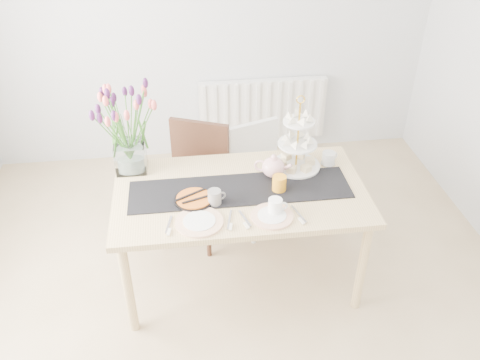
{
  "coord_description": "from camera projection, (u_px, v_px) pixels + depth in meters",
  "views": [
    {
      "loc": [
        -0.27,
        -2.1,
        2.63
      ],
      "look_at": [
        0.06,
        0.45,
        0.86
      ],
      "focal_mm": 38.0,
      "sensor_mm": 36.0,
      "label": 1
    }
  ],
  "objects": [
    {
      "name": "tart_tin",
      "position": [
        194.0,
        200.0,
        3.11
      ],
      "size": [
        0.25,
        0.25,
        0.03
      ],
      "rotation": [
        0.0,
        0.0,
        0.07
      ],
      "color": "black",
      "rests_on": "dining_table"
    },
    {
      "name": "radiator",
      "position": [
        262.0,
        110.0,
        4.82
      ],
      "size": [
        1.2,
        0.08,
        0.6
      ],
      "primitive_type": "cube",
      "color": "white",
      "rests_on": "room_shell"
    },
    {
      "name": "mug_white",
      "position": [
        275.0,
        207.0,
        3.0
      ],
      "size": [
        0.09,
        0.09,
        0.1
      ],
      "primitive_type": "cylinder",
      "rotation": [
        0.0,
        0.0,
        -0.02
      ],
      "color": "white",
      "rests_on": "dining_table"
    },
    {
      "name": "tulip_vase",
      "position": [
        125.0,
        116.0,
        3.2
      ],
      "size": [
        0.72,
        0.72,
        0.62
      ],
      "rotation": [
        0.0,
        0.0,
        0.17
      ],
      "color": "silver",
      "rests_on": "dining_table"
    },
    {
      "name": "dining_table",
      "position": [
        240.0,
        200.0,
        3.27
      ],
      "size": [
        1.6,
        0.9,
        0.75
      ],
      "color": "tan",
      "rests_on": "ground"
    },
    {
      "name": "mug_orange",
      "position": [
        279.0,
        184.0,
        3.19
      ],
      "size": [
        0.12,
        0.12,
        0.11
      ],
      "primitive_type": "cylinder",
      "rotation": [
        0.0,
        0.0,
        1.07
      ],
      "color": "orange",
      "rests_on": "dining_table"
    },
    {
      "name": "plate_left",
      "position": [
        199.0,
        222.0,
        2.95
      ],
      "size": [
        0.34,
        0.34,
        0.01
      ],
      "primitive_type": "cylinder",
      "rotation": [
        0.0,
        0.0,
        -0.22
      ],
      "color": "white",
      "rests_on": "dining_table"
    },
    {
      "name": "chair_brown",
      "position": [
        196.0,
        174.0,
        3.77
      ],
      "size": [
        0.59,
        0.59,
        0.91
      ],
      "rotation": [
        0.0,
        0.0,
        -0.4
      ],
      "color": "#341C12",
      "rests_on": "ground"
    },
    {
      "name": "room_shell",
      "position": [
        239.0,
        159.0,
        2.49
      ],
      "size": [
        4.5,
        4.5,
        4.5
      ],
      "color": "tan",
      "rests_on": "ground"
    },
    {
      "name": "teapot",
      "position": [
        273.0,
        167.0,
        3.31
      ],
      "size": [
        0.29,
        0.26,
        0.16
      ],
      "primitive_type": null,
      "rotation": [
        0.0,
        0.0,
        -0.35
      ],
      "color": "silver",
      "rests_on": "dining_table"
    },
    {
      "name": "plate_right",
      "position": [
        272.0,
        216.0,
        2.99
      ],
      "size": [
        0.32,
        0.32,
        0.01
      ],
      "primitive_type": "cylinder",
      "rotation": [
        0.0,
        0.0,
        0.3
      ],
      "color": "white",
      "rests_on": "dining_table"
    },
    {
      "name": "mug_grey",
      "position": [
        215.0,
        198.0,
        3.07
      ],
      "size": [
        0.1,
        0.1,
        0.1
      ],
      "primitive_type": "cylinder",
      "rotation": [
        0.0,
        0.0,
        0.3
      ],
      "color": "gray",
      "rests_on": "dining_table"
    },
    {
      "name": "cake_stand",
      "position": [
        297.0,
        150.0,
        3.36
      ],
      "size": [
        0.33,
        0.33,
        0.48
      ],
      "rotation": [
        0.0,
        0.0,
        0.28
      ],
      "color": "gold",
      "rests_on": "dining_table"
    },
    {
      "name": "chair_white",
      "position": [
        260.0,
        169.0,
        3.92
      ],
      "size": [
        0.52,
        0.52,
        0.83
      ],
      "rotation": [
        0.0,
        0.0,
        0.34
      ],
      "color": "white",
      "rests_on": "ground"
    },
    {
      "name": "cream_jug",
      "position": [
        328.0,
        158.0,
        3.45
      ],
      "size": [
        0.12,
        0.12,
        0.09
      ],
      "primitive_type": "cylinder",
      "rotation": [
        0.0,
        0.0,
        0.41
      ],
      "color": "silver",
      "rests_on": "dining_table"
    },
    {
      "name": "table_runner",
      "position": [
        240.0,
        190.0,
        3.22
      ],
      "size": [
        1.4,
        0.35,
        0.01
      ],
      "primitive_type": "cube",
      "color": "black",
      "rests_on": "dining_table"
    }
  ]
}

